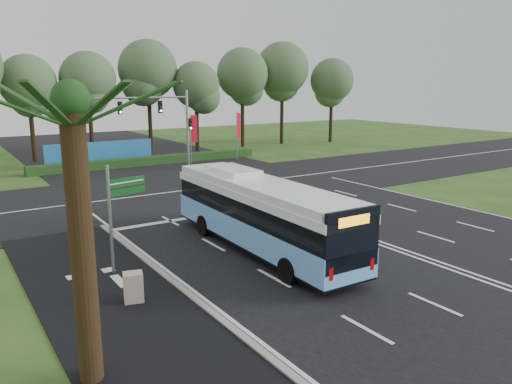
% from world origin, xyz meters
% --- Properties ---
extents(ground, '(120.00, 120.00, 0.00)m').
position_xyz_m(ground, '(0.00, 0.00, 0.00)').
color(ground, '#264617').
rests_on(ground, ground).
extents(road_main, '(20.00, 120.00, 0.04)m').
position_xyz_m(road_main, '(0.00, 0.00, 0.02)').
color(road_main, black).
rests_on(road_main, ground).
extents(road_cross, '(120.00, 14.00, 0.05)m').
position_xyz_m(road_cross, '(0.00, 12.00, 0.03)').
color(road_cross, black).
rests_on(road_cross, ground).
extents(bike_path, '(5.00, 18.00, 0.06)m').
position_xyz_m(bike_path, '(-12.50, -3.00, 0.03)').
color(bike_path, black).
rests_on(bike_path, ground).
extents(kerb_strip, '(0.25, 18.00, 0.12)m').
position_xyz_m(kerb_strip, '(-10.10, -3.00, 0.06)').
color(kerb_strip, gray).
rests_on(kerb_strip, ground).
extents(city_bus, '(2.89, 12.30, 3.51)m').
position_xyz_m(city_bus, '(-5.13, -1.86, 1.77)').
color(city_bus, '#66A7ED').
rests_on(city_bus, ground).
extents(pedestrian_signal, '(0.32, 0.42, 3.58)m').
position_xyz_m(pedestrian_signal, '(-12.21, 0.53, 1.96)').
color(pedestrian_signal, gray).
rests_on(pedestrian_signal, ground).
extents(street_sign, '(1.70, 0.48, 4.45)m').
position_xyz_m(street_sign, '(-11.34, -0.87, 2.77)').
color(street_sign, gray).
rests_on(street_sign, ground).
extents(utility_cabinet, '(0.79, 0.71, 1.11)m').
position_xyz_m(utility_cabinet, '(-11.95, -4.06, 0.55)').
color(utility_cabinet, '#A79E86').
rests_on(utility_cabinet, ground).
extents(banner_flag_mid, '(0.70, 0.11, 4.77)m').
position_xyz_m(banner_flag_mid, '(3.58, 22.63, 3.10)').
color(banner_flag_mid, gray).
rests_on(banner_flag_mid, ground).
extents(banner_flag_right, '(0.66, 0.32, 4.78)m').
position_xyz_m(banner_flag_right, '(8.72, 22.90, 3.10)').
color(banner_flag_right, gray).
rests_on(banner_flag_right, ground).
extents(palm_tree, '(3.20, 3.20, 7.65)m').
position_xyz_m(palm_tree, '(-14.50, -8.00, 6.44)').
color(palm_tree, '#382614').
rests_on(palm_tree, ground).
extents(traffic_light_gantry, '(8.41, 0.28, 7.00)m').
position_xyz_m(traffic_light_gantry, '(0.21, 20.50, 4.66)').
color(traffic_light_gantry, gray).
rests_on(traffic_light_gantry, ground).
extents(hedge, '(22.00, 1.20, 0.80)m').
position_xyz_m(hedge, '(0.00, 24.50, 0.40)').
color(hedge, '#183A15').
rests_on(hedge, ground).
extents(blue_hoarding, '(10.00, 0.30, 2.20)m').
position_xyz_m(blue_hoarding, '(-4.00, 27.00, 1.10)').
color(blue_hoarding, '#1F6DAC').
rests_on(blue_hoarding, ground).
extents(eucalyptus_row, '(53.13, 9.43, 12.67)m').
position_xyz_m(eucalyptus_row, '(3.56, 31.36, 8.50)').
color(eucalyptus_row, black).
rests_on(eucalyptus_row, ground).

